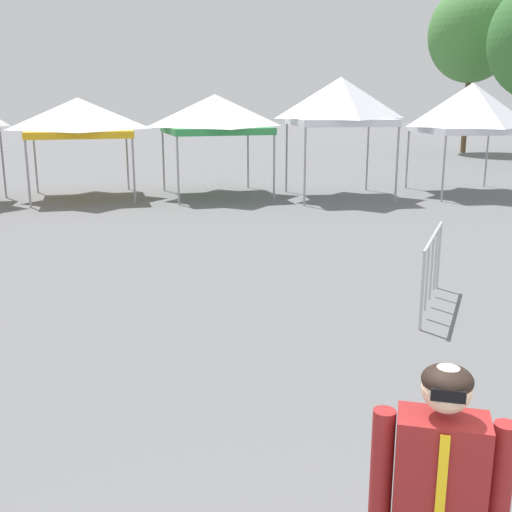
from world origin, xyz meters
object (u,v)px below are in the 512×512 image
Objects in this scene: person_foreground at (437,509)px; tree_behind_tents_left at (472,34)px; canopy_tent_far_right at (215,114)px; canopy_tent_far_left at (79,117)px; crowd_barrier_near_person at (432,257)px; canopy_tent_right_of_center at (341,101)px; canopy_tent_center at (471,108)px.

tree_behind_tents_left is at bearing 60.21° from person_foreground.
canopy_tent_far_left is at bearing 174.77° from canopy_tent_far_right.
crowd_barrier_near_person is (2.83, 5.57, -0.28)m from person_foreground.
canopy_tent_center is (4.20, -0.04, -0.21)m from canopy_tent_right_of_center.
canopy_tent_center is at bearing -119.28° from tree_behind_tents_left.
canopy_tent_far_right is 20.22m from tree_behind_tents_left.
crowd_barrier_near_person is (1.47, -11.23, -1.71)m from canopy_tent_far_right.
crowd_barrier_near_person is at bearing -64.76° from canopy_tent_far_left.
canopy_tent_far_left is at bearing -147.94° from tree_behind_tents_left.
canopy_tent_far_right is 1.79× the size of crowd_barrier_near_person.
canopy_tent_center is at bearing -7.59° from canopy_tent_far_left.
tree_behind_tents_left is (7.70, 13.73, 3.53)m from canopy_tent_center.
canopy_tent_right_of_center is 0.41× the size of tree_behind_tents_left.
tree_behind_tents_left is at bearing 39.08° from canopy_tent_far_right.
canopy_tent_far_right is 1.79× the size of person_foreground.
person_foreground is at bearing -107.39° from canopy_tent_right_of_center.
canopy_tent_far_right reaches higher than canopy_tent_far_left.
tree_behind_tents_left reaches higher than person_foreground.
canopy_tent_far_left is 7.70m from canopy_tent_right_of_center.
crowd_barrier_near_person is (-2.07, -10.08, -2.08)m from canopy_tent_right_of_center.
crowd_barrier_near_person is at bearing -120.43° from tree_behind_tents_left.
canopy_tent_right_of_center is at bearing 72.61° from person_foreground.
person_foreground is 0.21× the size of tree_behind_tents_left.
canopy_tent_center is 0.39× the size of tree_behind_tents_left.
canopy_tent_far_left is at bearing 168.58° from canopy_tent_right_of_center.
canopy_tent_right_of_center is at bearing -130.99° from tree_behind_tents_left.
tree_behind_tents_left is at bearing 49.01° from canopy_tent_right_of_center.
canopy_tent_far_left is 4.01m from canopy_tent_far_right.
person_foreground is at bearing -119.79° from tree_behind_tents_left.
person_foreground is (-4.90, -15.65, -1.80)m from canopy_tent_right_of_center.
canopy_tent_right_of_center is 1.04× the size of canopy_tent_center.
canopy_tent_right_of_center is 4.20m from canopy_tent_center.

